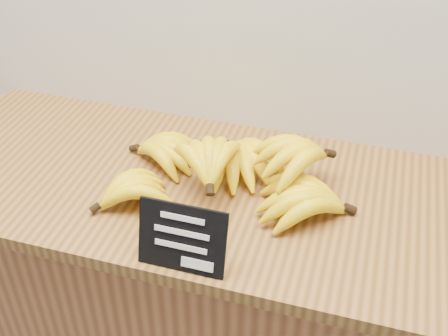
% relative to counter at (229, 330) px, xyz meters
% --- Properties ---
extents(counter, '(1.51, 0.50, 0.90)m').
position_rel_counter_xyz_m(counter, '(0.00, 0.00, 0.00)').
color(counter, '#A05F33').
rests_on(counter, ground).
extents(counter_top, '(1.40, 0.54, 0.03)m').
position_rel_counter_xyz_m(counter_top, '(0.00, 0.00, 0.47)').
color(counter_top, olive).
rests_on(counter_top, counter).
extents(chalkboard_sign, '(0.16, 0.04, 0.13)m').
position_rel_counter_xyz_m(chalkboard_sign, '(-0.02, -0.23, 0.54)').
color(chalkboard_sign, black).
rests_on(chalkboard_sign, counter_top).
extents(banana_pile, '(0.53, 0.32, 0.12)m').
position_rel_counter_xyz_m(banana_pile, '(0.00, 0.00, 0.53)').
color(banana_pile, yellow).
rests_on(banana_pile, counter_top).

